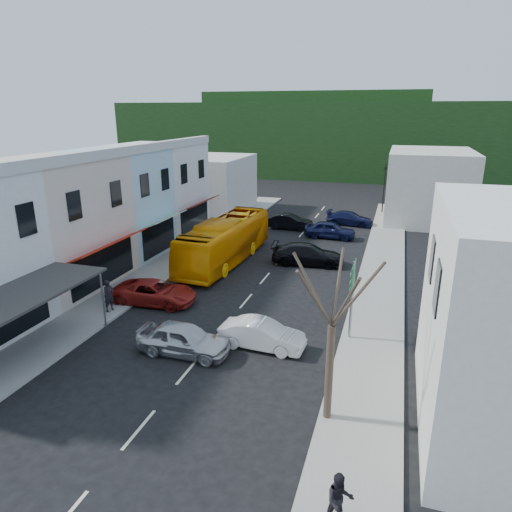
{
  "coord_description": "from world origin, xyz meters",
  "views": [
    {
      "loc": [
        8.02,
        -19.7,
        10.86
      ],
      "look_at": [
        0.0,
        6.0,
        2.2
      ],
      "focal_mm": 32.0,
      "sensor_mm": 36.0,
      "label": 1
    }
  ],
  "objects_px": {
    "bus": "(225,242)",
    "traffic_signal": "(384,189)",
    "pedestrian_right": "(339,499)",
    "direction_sign": "(352,302)",
    "street_tree": "(332,326)",
    "car_silver": "(184,340)",
    "car_white": "(262,334)",
    "pedestrian_left": "(109,297)",
    "car_red": "(155,292)"
  },
  "relations": [
    {
      "from": "traffic_signal",
      "to": "car_red",
      "type": "bearing_deg",
      "value": 45.42
    },
    {
      "from": "car_white",
      "to": "pedestrian_left",
      "type": "bearing_deg",
      "value": 85.82
    },
    {
      "from": "car_white",
      "to": "street_tree",
      "type": "distance_m",
      "value": 6.61
    },
    {
      "from": "car_white",
      "to": "direction_sign",
      "type": "height_order",
      "value": "direction_sign"
    },
    {
      "from": "car_red",
      "to": "traffic_signal",
      "type": "relative_size",
      "value": 0.86
    },
    {
      "from": "direction_sign",
      "to": "traffic_signal",
      "type": "distance_m",
      "value": 30.32
    },
    {
      "from": "bus",
      "to": "car_silver",
      "type": "height_order",
      "value": "bus"
    },
    {
      "from": "pedestrian_left",
      "to": "direction_sign",
      "type": "bearing_deg",
      "value": -69.56
    },
    {
      "from": "bus",
      "to": "street_tree",
      "type": "height_order",
      "value": "street_tree"
    },
    {
      "from": "traffic_signal",
      "to": "car_silver",
      "type": "bearing_deg",
      "value": 54.8
    },
    {
      "from": "bus",
      "to": "traffic_signal",
      "type": "relative_size",
      "value": 2.17
    },
    {
      "from": "car_silver",
      "to": "car_white",
      "type": "bearing_deg",
      "value": -63.76
    },
    {
      "from": "direction_sign",
      "to": "traffic_signal",
      "type": "height_order",
      "value": "traffic_signal"
    },
    {
      "from": "street_tree",
      "to": "traffic_signal",
      "type": "distance_m",
      "value": 36.77
    },
    {
      "from": "car_silver",
      "to": "pedestrian_right",
      "type": "bearing_deg",
      "value": -131.69
    },
    {
      "from": "direction_sign",
      "to": "street_tree",
      "type": "relative_size",
      "value": 0.53
    },
    {
      "from": "traffic_signal",
      "to": "car_white",
      "type": "bearing_deg",
      "value": 59.88
    },
    {
      "from": "car_silver",
      "to": "direction_sign",
      "type": "height_order",
      "value": "direction_sign"
    },
    {
      "from": "pedestrian_left",
      "to": "street_tree",
      "type": "height_order",
      "value": "street_tree"
    },
    {
      "from": "bus",
      "to": "direction_sign",
      "type": "xyz_separation_m",
      "value": [
        10.19,
        -9.56,
        0.49
      ]
    },
    {
      "from": "direction_sign",
      "to": "street_tree",
      "type": "bearing_deg",
      "value": -90.42
    },
    {
      "from": "pedestrian_left",
      "to": "traffic_signal",
      "type": "xyz_separation_m",
      "value": [
        13.3,
        31.16,
        1.68
      ]
    },
    {
      "from": "street_tree",
      "to": "traffic_signal",
      "type": "height_order",
      "value": "street_tree"
    },
    {
      "from": "car_red",
      "to": "direction_sign",
      "type": "distance_m",
      "value": 11.54
    },
    {
      "from": "car_red",
      "to": "street_tree",
      "type": "bearing_deg",
      "value": -127.76
    },
    {
      "from": "pedestrian_right",
      "to": "street_tree",
      "type": "xyz_separation_m",
      "value": [
        -1.0,
        4.46,
        2.82
      ]
    },
    {
      "from": "pedestrian_right",
      "to": "direction_sign",
      "type": "distance_m",
      "value": 10.98
    },
    {
      "from": "pedestrian_left",
      "to": "traffic_signal",
      "type": "distance_m",
      "value": 33.92
    },
    {
      "from": "pedestrian_right",
      "to": "street_tree",
      "type": "height_order",
      "value": "street_tree"
    },
    {
      "from": "pedestrian_left",
      "to": "direction_sign",
      "type": "relative_size",
      "value": 0.42
    },
    {
      "from": "street_tree",
      "to": "direction_sign",
      "type": "bearing_deg",
      "value": 89.11
    },
    {
      "from": "pedestrian_right",
      "to": "direction_sign",
      "type": "bearing_deg",
      "value": 73.23
    },
    {
      "from": "pedestrian_right",
      "to": "pedestrian_left",
      "type": "bearing_deg",
      "value": 122.86
    },
    {
      "from": "street_tree",
      "to": "traffic_signal",
      "type": "relative_size",
      "value": 1.42
    },
    {
      "from": "bus",
      "to": "car_white",
      "type": "height_order",
      "value": "bus"
    },
    {
      "from": "bus",
      "to": "direction_sign",
      "type": "bearing_deg",
      "value": -40.51
    },
    {
      "from": "pedestrian_right",
      "to": "traffic_signal",
      "type": "xyz_separation_m",
      "value": [
        -0.7,
        41.21,
        1.68
      ]
    },
    {
      "from": "car_red",
      "to": "pedestrian_right",
      "type": "bearing_deg",
      "value": -138.28
    },
    {
      "from": "car_white",
      "to": "traffic_signal",
      "type": "xyz_separation_m",
      "value": [
        4.1,
        32.33,
        1.98
      ]
    },
    {
      "from": "bus",
      "to": "street_tree",
      "type": "relative_size",
      "value": 1.52
    },
    {
      "from": "car_white",
      "to": "pedestrian_right",
      "type": "bearing_deg",
      "value": -148.53
    },
    {
      "from": "car_white",
      "to": "direction_sign",
      "type": "bearing_deg",
      "value": -59.59
    },
    {
      "from": "car_silver",
      "to": "traffic_signal",
      "type": "xyz_separation_m",
      "value": [
        7.41,
        33.96,
        1.98
      ]
    },
    {
      "from": "pedestrian_right",
      "to": "traffic_signal",
      "type": "distance_m",
      "value": 41.25
    },
    {
      "from": "car_red",
      "to": "street_tree",
      "type": "distance_m",
      "value": 13.97
    },
    {
      "from": "car_red",
      "to": "pedestrian_left",
      "type": "bearing_deg",
      "value": 135.72
    },
    {
      "from": "car_white",
      "to": "traffic_signal",
      "type": "relative_size",
      "value": 0.82
    },
    {
      "from": "car_silver",
      "to": "street_tree",
      "type": "xyz_separation_m",
      "value": [
        7.11,
        -2.79,
        3.12
      ]
    },
    {
      "from": "car_silver",
      "to": "direction_sign",
      "type": "bearing_deg",
      "value": -63.11
    },
    {
      "from": "car_silver",
      "to": "car_red",
      "type": "height_order",
      "value": "same"
    }
  ]
}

